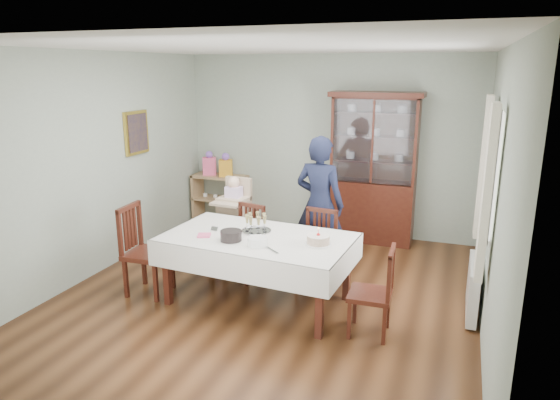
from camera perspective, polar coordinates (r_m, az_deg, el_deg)
The scene contains 25 objects.
floor at distance 5.78m, azimuth -1.33°, elevation -10.72°, with size 5.00×5.00×0.00m, color #593319.
room_shell at distance 5.77m, azimuth 0.52°, elevation 6.96°, with size 5.00×5.00×5.00m.
dining_table at distance 5.47m, azimuth -2.55°, elevation -7.89°, with size 2.07×1.28×0.76m.
china_cabinet at distance 7.33m, azimuth 10.65°, elevation 3.82°, with size 1.30×0.48×2.18m.
sideboard at distance 8.29m, azimuth -6.84°, elevation 0.12°, with size 0.90×0.38×0.80m.
picture_frame at distance 7.06m, azimuth -16.09°, elevation 7.40°, with size 0.04×0.48×0.58m, color gold.
window at distance 5.24m, azimuth 23.12°, elevation 3.24°, with size 0.04×1.02×1.22m, color white.
curtain_left at distance 4.65m, azimuth 22.56°, elevation 0.67°, with size 0.07×0.30×1.55m, color silver.
curtain_right at distance 5.87m, azimuth 22.21°, elevation 3.47°, with size 0.07×0.30×1.55m, color silver.
radiator at distance 5.60m, azimuth 21.19°, elevation -9.31°, with size 0.10×0.80×0.55m, color white.
chair_far_left at distance 6.14m, azimuth -4.08°, elevation -6.49°, with size 0.48×0.48×0.90m.
chair_far_right at distance 5.90m, azimuth 4.11°, elevation -7.37°, with size 0.44×0.44×0.91m.
chair_end_left at distance 5.91m, azimuth -14.90°, elevation -7.45°, with size 0.49×0.49×1.02m.
chair_end_right at distance 4.97m, azimuth 10.39°, elevation -12.11°, with size 0.41×0.41×0.89m.
woman at distance 6.20m, azimuth 4.55°, elevation -0.51°, with size 0.63×0.41×1.72m, color black.
high_chair at distance 6.70m, azimuth -5.20°, elevation -3.05°, with size 0.53×0.53×1.13m.
champagne_tray at distance 5.46m, azimuth -2.74°, elevation -3.06°, with size 0.33×0.33×0.20m.
birthday_cake at distance 5.08m, azimuth 4.39°, elevation -4.60°, with size 0.27×0.27×0.19m.
plate_stack_dark at distance 5.21m, azimuth -5.62°, elevation -4.07°, with size 0.22×0.22×0.11m, color black.
plate_stack_white at distance 5.05m, azimuth -2.60°, elevation -4.76°, with size 0.20×0.20×0.09m, color white.
napkin_stack at distance 5.39m, azimuth -8.67°, elevation -4.01°, with size 0.13×0.13×0.02m, color #EE5784.
cutlery at distance 5.62m, azimuth -7.81°, elevation -3.23°, with size 0.10×0.14×0.01m, color silver, non-canonical shape.
cake_knife at distance 4.95m, azimuth -1.10°, elevation -5.64°, with size 0.29×0.03×0.01m, color silver.
gift_bag_pink at distance 8.22m, azimuth -8.07°, elevation 4.06°, with size 0.25×0.21×0.39m.
gift_bag_orange at distance 8.09m, azimuth -6.22°, elevation 3.91°, with size 0.24×0.21×0.38m.
Camera 1 is at (1.92, -4.85, 2.51)m, focal length 32.00 mm.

